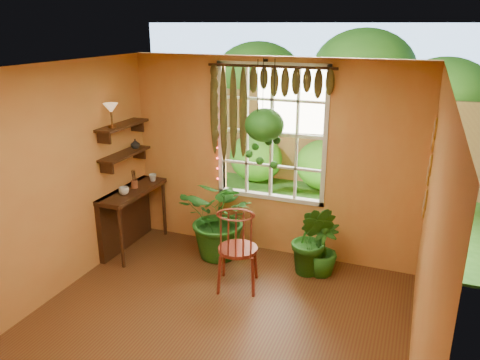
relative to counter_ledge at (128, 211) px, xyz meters
The scene contains 23 objects.
floor 2.55m from the counter_ledge, 39.96° to the right, with size 4.50×4.50×0.00m, color #583719.
ceiling 3.29m from the counter_ledge, 39.96° to the right, with size 4.50×4.50×0.00m, color white.
wall_back 2.17m from the counter_ledge, 18.80° to the left, with size 4.00×4.00×0.00m, color #D19147.
wall_left 1.79m from the counter_ledge, 93.24° to the right, with size 4.50×4.50×0.00m, color #D19147.
wall_right 4.30m from the counter_ledge, 22.26° to the right, with size 4.50×4.50×0.00m, color #D19147.
window 2.33m from the counter_ledge, 19.65° to the left, with size 1.52×0.10×1.86m.
valance_vine 2.57m from the counter_ledge, 17.07° to the left, with size 1.70×0.12×1.10m.
string_lights 1.76m from the counter_ledge, 27.17° to the left, with size 0.03×0.03×1.54m, color #FF2633, non-canonical shape.
wall_plates 4.02m from the counter_ledge, ahead, with size 0.04×0.32×1.10m, color #F2DFC5, non-canonical shape.
counter_ledge is the anchor object (origin of this frame).
shelf_lower 0.85m from the counter_ledge, ahead, with size 0.25×0.90×0.04m, color #341A0E.
shelf_upper 1.25m from the counter_ledge, ahead, with size 0.25×0.90×0.04m, color #341A0E.
backyard 5.74m from the counter_ledge, 67.84° to the left, with size 14.00×10.00×12.00m.
windsor_chair 1.94m from the counter_ledge, 13.88° to the right, with size 0.59×0.61×1.29m.
potted_plant_left 1.39m from the counter_ledge, ahead, with size 1.06×0.92×1.18m, color #134915.
potted_plant_mid 2.65m from the counter_ledge, ahead, with size 0.54×0.43×0.98m, color #134915.
potted_plant_right 2.77m from the counter_ledge, ahead, with size 0.41×0.41×0.73m, color #134915.
hanging_basket 2.37m from the counter_ledge, ahead, with size 0.49×0.49×1.34m.
cup_a 0.48m from the counter_ledge, 59.78° to the right, with size 0.14×0.14×0.11m, color silver.
cup_b 0.61m from the counter_ledge, 65.49° to the left, with size 0.11×0.11×0.10m, color beige.
brush_jar 0.49m from the counter_ledge, 28.96° to the left, with size 0.09×0.09×0.33m.
shelf_vase 0.97m from the counter_ledge, 81.22° to the left, with size 0.13×0.13×0.14m, color #B2AD99.
tiffany_lamp 1.52m from the counter_ledge, 78.37° to the right, with size 0.19×0.19×0.31m.
Camera 1 is at (1.84, -3.55, 3.10)m, focal length 35.00 mm.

